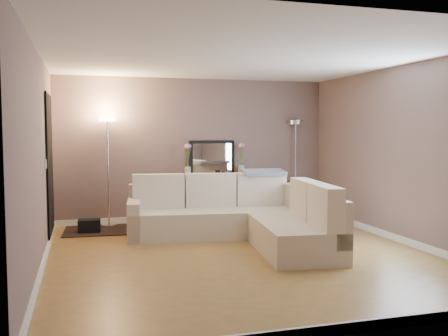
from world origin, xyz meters
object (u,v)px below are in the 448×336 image
object	(u,v)px
sectional_sofa	(243,217)
floor_lamp_lit	(108,149)
floor_lamp_unlit	(296,148)
console_table	(211,197)

from	to	relation	value
sectional_sofa	floor_lamp_lit	xyz separation A→B (m)	(-1.89, 1.64, 0.98)
floor_lamp_lit	floor_lamp_unlit	size ratio (longest dim) A/B	1.02
console_table	floor_lamp_unlit	bearing A→B (deg)	1.78
floor_lamp_lit	floor_lamp_unlit	world-z (taller)	floor_lamp_lit
sectional_sofa	floor_lamp_lit	distance (m)	2.69
console_table	floor_lamp_lit	distance (m)	2.05
floor_lamp_lit	floor_lamp_unlit	bearing A→B (deg)	1.87
sectional_sofa	floor_lamp_unlit	xyz separation A→B (m)	(1.64, 1.76, 0.95)
console_table	floor_lamp_lit	bearing A→B (deg)	-178.04
console_table	floor_lamp_lit	world-z (taller)	floor_lamp_lit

